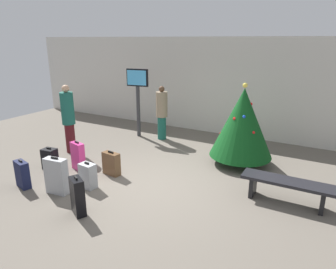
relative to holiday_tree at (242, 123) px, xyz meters
The scene contains 14 objects.
ground_plane 2.76m from the holiday_tree, 123.70° to the right, with size 16.00×16.00×0.00m, color #665E54.
back_wall 2.77m from the holiday_tree, 121.11° to the left, with size 16.00×0.20×3.13m, color beige.
holiday_tree is the anchor object (origin of this frame).
flight_info_kiosk 3.67m from the holiday_tree, 169.09° to the left, with size 0.71×0.20×2.17m.
waiting_bench 2.14m from the holiday_tree, 47.60° to the right, with size 1.71×0.44×0.48m.
traveller_0 2.88m from the holiday_tree, 164.12° to the left, with size 0.45×0.45×1.69m.
traveller_1 4.64m from the holiday_tree, 161.29° to the right, with size 0.40×0.40×1.89m.
suitcase_0 3.86m from the holiday_tree, 130.27° to the right, with size 0.36×0.26×0.58m.
suitcase_1 4.45m from the holiday_tree, 129.91° to the right, with size 0.49×0.25×0.80m.
suitcase_2 4.25m from the holiday_tree, 116.49° to the right, with size 0.41×0.33×0.74m.
suitcase_3 4.10m from the holiday_tree, 145.54° to the right, with size 0.43×0.26×0.72m.
suitcase_4 4.80m from the holiday_tree, 146.93° to the right, with size 0.36×0.29×0.55m.
suitcase_5 5.17m from the holiday_tree, 136.02° to the right, with size 0.43×0.27×0.63m.
suitcase_6 3.32m from the holiday_tree, 139.06° to the right, with size 0.45×0.24×0.58m.
Camera 1 is at (3.37, -5.11, 3.06)m, focal length 32.70 mm.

